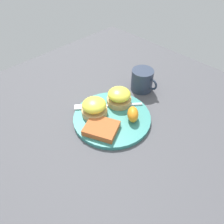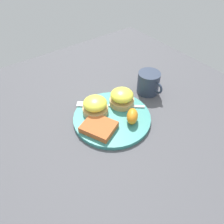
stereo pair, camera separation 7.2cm
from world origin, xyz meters
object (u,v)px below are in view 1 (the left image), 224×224
(fork, at_px, (104,106))
(cup, at_px, (142,80))
(sandwich_benedict_left, at_px, (119,97))
(sandwich_benedict_right, at_px, (94,107))
(hashbrown_patty, at_px, (101,128))
(orange_wedge, at_px, (133,114))

(fork, height_order, cup, cup)
(sandwich_benedict_left, bearing_deg, sandwich_benedict_right, -101.28)
(cup, bearing_deg, sandwich_benedict_left, -87.35)
(sandwich_benedict_left, bearing_deg, fork, -114.84)
(hashbrown_patty, bearing_deg, sandwich_benedict_left, 111.39)
(sandwich_benedict_right, bearing_deg, hashbrown_patty, -26.26)
(sandwich_benedict_right, distance_m, cup, 0.23)
(orange_wedge, distance_m, cup, 0.19)
(sandwich_benedict_left, distance_m, hashbrown_patty, 0.14)
(sandwich_benedict_left, relative_size, cup, 0.78)
(orange_wedge, bearing_deg, sandwich_benedict_right, -146.52)
(sandwich_benedict_left, xyz_separation_m, cup, (-0.01, 0.13, 0.00))
(orange_wedge, relative_size, cup, 0.54)
(fork, bearing_deg, sandwich_benedict_left, 65.16)
(orange_wedge, bearing_deg, fork, -167.57)
(orange_wedge, bearing_deg, cup, 120.30)
(hashbrown_patty, bearing_deg, fork, 133.01)
(hashbrown_patty, xyz_separation_m, orange_wedge, (0.04, 0.11, 0.01))
(sandwich_benedict_right, xyz_separation_m, fork, (-0.00, 0.05, -0.03))
(sandwich_benedict_left, bearing_deg, cup, 92.65)
(fork, bearing_deg, hashbrown_patty, -46.99)
(fork, xyz_separation_m, cup, (0.02, 0.19, 0.03))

